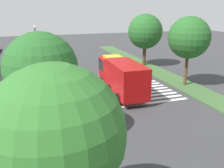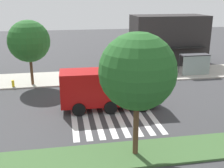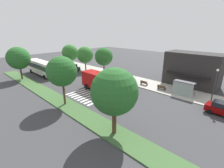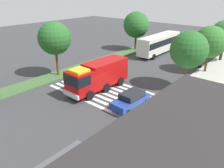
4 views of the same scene
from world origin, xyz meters
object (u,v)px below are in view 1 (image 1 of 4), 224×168
sidewalk_tree_center (41,69)px  median_tree_west (189,38)px  bench_near_shelter (31,75)px  fire_hydrant (58,150)px  bench_west_of_shelter (32,85)px  sidewalk_tree_west (55,134)px  fire_truck (121,75)px  parked_car_east (48,56)px  parked_car_mid (63,88)px  bus_stop_shelter (29,59)px  median_tree_center (145,32)px  street_lamp (36,41)px

sidewalk_tree_center → median_tree_west: bearing=-64.0°
bench_near_shelter → fire_hydrant: bearing=-176.0°
bench_west_of_shelter → fire_hydrant: bearing=-174.8°
sidewalk_tree_west → fire_hydrant: 6.95m
fire_truck → parked_car_east: (18.67, 5.64, -1.02)m
parked_car_mid → bench_west_of_shelter: 4.30m
fire_truck → sidewalk_tree_center: sidewalk_tree_center is taller
fire_truck → bench_west_of_shelter: (3.95, 8.56, -1.36)m
fire_truck → sidewalk_tree_west: size_ratio=1.28×
bus_stop_shelter → bench_near_shelter: 4.20m
parked_car_east → sidewalk_tree_west: 34.02m
parked_car_mid → bus_stop_shelter: bearing=17.5°
fire_truck → parked_car_mid: bearing=83.3°
fire_truck → sidewalk_tree_center: size_ratio=1.23×
fire_truck → bus_stop_shelter: (11.94, 8.60, -0.06)m
parked_car_mid → median_tree_west: 14.12m
bus_stop_shelter → parked_car_mid: bearing=-165.1°
sidewalk_tree_center → median_tree_west: median_tree_west is taller
bench_west_of_shelter → bench_near_shelter: bearing=0.0°
parked_car_east → bench_west_of_shelter: parked_car_east is taller
parked_car_east → median_tree_center: (-8.01, -13.37, 4.16)m
street_lamp → fire_hydrant: street_lamp is taller
parked_car_mid → sidewalk_tree_center: size_ratio=0.66×
bus_stop_shelter → median_tree_center: size_ratio=0.47×
fire_truck → bus_stop_shelter: size_ratio=2.45×
bench_west_of_shelter → median_tree_center: (6.71, -16.28, 4.50)m
bench_near_shelter → fire_hydrant: bench_near_shelter is taller
bench_near_shelter → median_tree_center: 17.11m
parked_car_east → street_lamp: bearing=139.9°
fire_truck → street_lamp: bearing=25.4°
parked_car_mid → bus_stop_shelter: (11.14, 2.96, 1.02)m
fire_truck → median_tree_center: (10.66, -7.72, 3.14)m
parked_car_mid → median_tree_center: 17.14m
parked_car_east → street_lamp: 3.77m
parked_car_mid → bench_near_shelter: 7.72m
street_lamp → sidewalk_tree_west: bearing=179.3°
fire_truck → fire_hydrant: size_ratio=12.26×
bench_near_shelter → sidewalk_tree_west: (-23.03, -0.72, 3.95)m
parked_car_east → bus_stop_shelter: bearing=157.8°
median_tree_west → fire_hydrant: (-9.56, 15.06, -4.86)m
median_tree_west → fire_hydrant: 18.49m
sidewalk_tree_west → median_tree_center: bearing=-31.1°
bench_near_shelter → street_lamp: (8.71, -1.12, 2.96)m
median_tree_center → median_tree_west: bearing=180.0°
parked_car_east → median_tree_west: 23.30m
sidewalk_tree_west → median_tree_west: (15.19, -15.56, 0.81)m
parked_car_mid → bench_near_shelter: bearing=24.8°
parked_car_mid → parked_car_east: parked_car_east is taller
bench_west_of_shelter → sidewalk_tree_center: size_ratio=0.23×
median_tree_west → sidewalk_tree_center: bearing=116.0°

